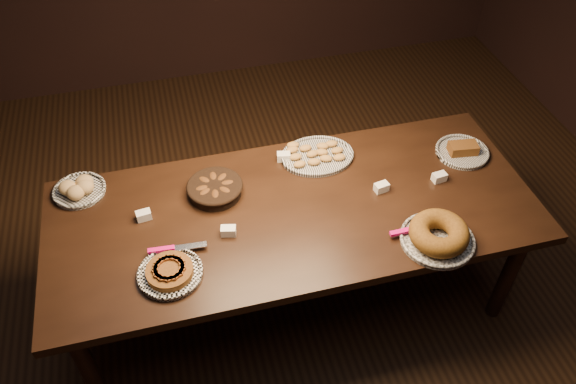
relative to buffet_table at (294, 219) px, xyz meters
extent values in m
plane|color=black|center=(0.00, 0.00, -0.68)|extent=(5.00, 5.00, 0.00)
cube|color=black|center=(0.00, 0.00, 0.05)|extent=(2.40, 1.00, 0.05)
cylinder|color=black|center=(-1.08, -0.38, -0.33)|extent=(0.08, 0.08, 0.70)
cylinder|color=black|center=(1.08, -0.38, -0.33)|extent=(0.08, 0.08, 0.70)
cylinder|color=black|center=(-1.08, 0.38, -0.33)|extent=(0.08, 0.08, 0.70)
cylinder|color=black|center=(1.08, 0.38, -0.33)|extent=(0.08, 0.08, 0.70)
torus|color=white|center=(-0.63, -0.26, 0.09)|extent=(0.29, 0.29, 0.02)
cylinder|color=#442A0D|center=(-0.63, -0.26, 0.10)|extent=(0.24, 0.24, 0.03)
cube|color=#5C250F|center=(-0.58, -0.25, 0.12)|extent=(0.03, 0.07, 0.01)
cube|color=#5C250F|center=(-0.59, -0.22, 0.12)|extent=(0.06, 0.07, 0.01)
cube|color=#5C250F|center=(-0.61, -0.21, 0.12)|extent=(0.07, 0.05, 0.01)
cube|color=#5C250F|center=(-0.63, -0.20, 0.12)|extent=(0.07, 0.03, 0.01)
cube|color=#5C250F|center=(-0.66, -0.21, 0.12)|extent=(0.07, 0.05, 0.01)
cube|color=#5C250F|center=(-0.68, -0.23, 0.12)|extent=(0.05, 0.07, 0.01)
cube|color=#5C250F|center=(-0.69, -0.25, 0.12)|extent=(0.02, 0.07, 0.01)
cube|color=#5C250F|center=(-0.68, -0.28, 0.12)|extent=(0.05, 0.07, 0.01)
cube|color=#5C250F|center=(-0.67, -0.30, 0.12)|extent=(0.07, 0.06, 0.01)
cube|color=#5C250F|center=(-0.64, -0.31, 0.12)|extent=(0.07, 0.03, 0.01)
cube|color=#5C250F|center=(-0.61, -0.31, 0.12)|extent=(0.07, 0.04, 0.01)
cube|color=#5C250F|center=(-0.59, -0.30, 0.12)|extent=(0.06, 0.06, 0.01)
cube|color=#5C250F|center=(-0.58, -0.27, 0.12)|extent=(0.04, 0.07, 0.01)
cube|color=#E60B7A|center=(-0.66, -0.13, 0.10)|extent=(0.12, 0.03, 0.02)
cube|color=silver|center=(-0.53, -0.14, 0.10)|extent=(0.15, 0.04, 0.00)
torus|color=black|center=(0.22, 0.33, 0.09)|extent=(0.32, 0.32, 0.02)
ellipsoid|color=#965E2B|center=(0.10, 0.28, 0.10)|extent=(0.07, 0.05, 0.03)
ellipsoid|color=#965E2B|center=(0.18, 0.28, 0.10)|extent=(0.07, 0.05, 0.03)
ellipsoid|color=#965E2B|center=(0.25, 0.29, 0.10)|extent=(0.08, 0.06, 0.03)
ellipsoid|color=#965E2B|center=(0.32, 0.28, 0.10)|extent=(0.07, 0.05, 0.03)
ellipsoid|color=#965E2B|center=(0.10, 0.34, 0.10)|extent=(0.07, 0.05, 0.03)
ellipsoid|color=#965E2B|center=(0.19, 0.34, 0.10)|extent=(0.08, 0.06, 0.03)
ellipsoid|color=#965E2B|center=(0.25, 0.34, 0.10)|extent=(0.08, 0.06, 0.03)
ellipsoid|color=#965E2B|center=(0.33, 0.33, 0.10)|extent=(0.07, 0.05, 0.03)
ellipsoid|color=#965E2B|center=(0.10, 0.40, 0.10)|extent=(0.07, 0.05, 0.03)
ellipsoid|color=#965E2B|center=(0.17, 0.40, 0.10)|extent=(0.07, 0.05, 0.03)
ellipsoid|color=#965E2B|center=(0.27, 0.39, 0.10)|extent=(0.08, 0.06, 0.03)
ellipsoid|color=#965E2B|center=(0.32, 0.40, 0.10)|extent=(0.07, 0.05, 0.03)
ellipsoid|color=#965E2B|center=(0.11, 0.44, 0.10)|extent=(0.07, 0.05, 0.03)
torus|color=black|center=(0.59, -0.37, 0.09)|extent=(0.35, 0.35, 0.02)
torus|color=brown|center=(0.59, -0.37, 0.13)|extent=(0.36, 0.36, 0.10)
cube|color=#E60B7A|center=(0.44, -0.30, 0.10)|extent=(0.12, 0.03, 0.02)
cube|color=silver|center=(0.57, -0.29, 0.10)|extent=(0.15, 0.04, 0.00)
cylinder|color=black|center=(-0.36, 0.20, 0.11)|extent=(0.34, 0.34, 0.07)
torus|color=black|center=(-0.36, 0.20, 0.13)|extent=(0.28, 0.28, 0.02)
ellipsoid|color=black|center=(-0.29, 0.20, 0.12)|extent=(0.08, 0.05, 0.04)
ellipsoid|color=black|center=(-0.31, 0.24, 0.12)|extent=(0.09, 0.09, 0.04)
ellipsoid|color=black|center=(-0.35, 0.26, 0.12)|extent=(0.05, 0.09, 0.04)
ellipsoid|color=black|center=(-0.40, 0.25, 0.12)|extent=(0.09, 0.09, 0.04)
ellipsoid|color=black|center=(-0.42, 0.19, 0.12)|extent=(0.09, 0.06, 0.04)
ellipsoid|color=black|center=(-0.41, 0.16, 0.12)|extent=(0.10, 0.09, 0.04)
ellipsoid|color=black|center=(-0.36, 0.13, 0.12)|extent=(0.05, 0.09, 0.04)
ellipsoid|color=black|center=(-0.31, 0.15, 0.12)|extent=(0.09, 0.09, 0.04)
torus|color=white|center=(-1.02, 0.38, 0.09)|extent=(0.26, 0.26, 0.02)
ellipsoid|color=tan|center=(-1.07, 0.38, 0.12)|extent=(0.09, 0.09, 0.07)
ellipsoid|color=tan|center=(-0.99, 0.40, 0.12)|extent=(0.09, 0.09, 0.07)
ellipsoid|color=tan|center=(-1.03, 0.33, 0.12)|extent=(0.09, 0.09, 0.07)
ellipsoid|color=tan|center=(-0.98, 0.36, 0.12)|extent=(0.09, 0.09, 0.07)
torus|color=black|center=(0.99, 0.17, 0.09)|extent=(0.29, 0.29, 0.02)
cube|color=#442A0D|center=(0.99, 0.17, 0.11)|extent=(0.16, 0.10, 0.05)
cube|color=white|center=(-0.34, -0.09, 0.10)|extent=(0.08, 0.06, 0.04)
cube|color=white|center=(0.04, 0.36, 0.10)|extent=(0.08, 0.06, 0.04)
cube|color=white|center=(0.46, 0.01, 0.10)|extent=(0.08, 0.06, 0.04)
cube|color=white|center=(-0.72, 0.12, 0.10)|extent=(0.07, 0.05, 0.04)
cube|color=white|center=(0.78, 0.01, 0.10)|extent=(0.08, 0.05, 0.04)
camera|label=1|loc=(-0.51, -1.84, 2.06)|focal=35.00mm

